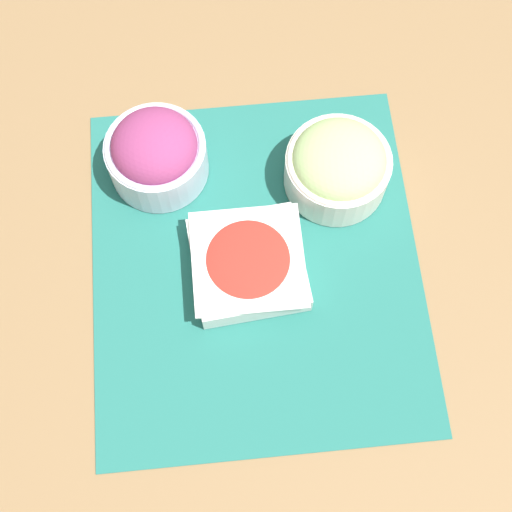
{
  "coord_description": "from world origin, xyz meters",
  "views": [
    {
      "loc": [
        0.33,
        -0.03,
        0.89
      ],
      "look_at": [
        0.0,
        0.0,
        0.03
      ],
      "focal_mm": 50.0,
      "sensor_mm": 36.0,
      "label": 1
    }
  ],
  "objects": [
    {
      "name": "tomato_bowl",
      "position": [
        0.01,
        -0.01,
        0.03
      ],
      "size": [
        0.15,
        0.15,
        0.04
      ],
      "color": "white",
      "rests_on": "placemat"
    },
    {
      "name": "onion_bowl",
      "position": [
        -0.15,
        -0.12,
        0.05
      ],
      "size": [
        0.14,
        0.14,
        0.1
      ],
      "color": "silver",
      "rests_on": "placemat"
    },
    {
      "name": "cucumber_bowl",
      "position": [
        -0.11,
        0.12,
        0.05
      ],
      "size": [
        0.14,
        0.14,
        0.09
      ],
      "color": "silver",
      "rests_on": "placemat"
    },
    {
      "name": "placemat",
      "position": [
        0.0,
        0.0,
        0.0
      ],
      "size": [
        0.5,
        0.43,
        0.0
      ],
      "color": "#236B60",
      "rests_on": "ground_plane"
    },
    {
      "name": "ground_plane",
      "position": [
        0.0,
        0.0,
        0.0
      ],
      "size": [
        3.0,
        3.0,
        0.0
      ],
      "primitive_type": "plane",
      "color": "olive"
    }
  ]
}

